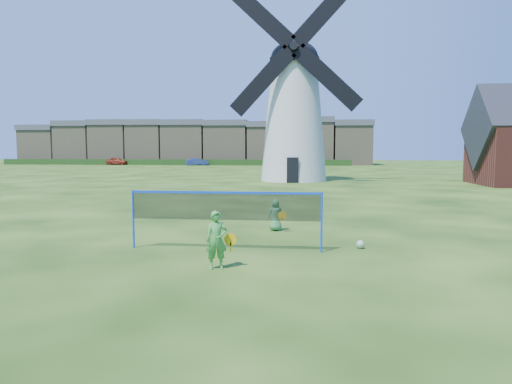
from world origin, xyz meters
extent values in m
plane|color=black|center=(0.00, 0.00, 0.00)|extent=(220.00, 220.00, 0.00)
ellipsoid|color=black|center=(0.44, 27.53, 10.21)|extent=(4.01, 4.01, 3.01)
cylinder|color=black|center=(0.44, 27.53, 10.21)|extent=(4.16, 4.16, 0.17)
cube|color=black|center=(0.44, 24.80, 1.02)|extent=(0.93, 0.11, 2.04)
cube|color=black|center=(0.44, 25.36, 4.64)|extent=(0.65, 0.11, 0.84)
cube|color=black|center=(0.44, 25.81, 7.61)|extent=(0.56, 0.11, 0.74)
cylinder|color=black|center=(0.44, 25.59, 10.77)|extent=(0.65, 1.11, 0.65)
cylinder|color=black|center=(0.44, 29.86, 11.05)|extent=(2.04, 0.11, 2.04)
cylinder|color=black|center=(0.44, 29.39, 11.05)|extent=(0.13, 1.67, 0.13)
cube|color=black|center=(2.91, 25.35, 13.42)|extent=(5.37, 0.09, 5.65)
cube|color=black|center=(-2.21, 25.35, 13.23)|extent=(5.65, 0.09, 5.37)
cube|color=black|center=(-2.02, 25.35, 8.12)|extent=(5.37, 0.09, 5.65)
cube|color=black|center=(3.09, 25.35, 8.30)|extent=(5.65, 0.09, 5.37)
cylinder|color=blue|center=(-3.06, 0.04, 0.78)|extent=(0.05, 0.05, 1.55)
cylinder|color=blue|center=(1.94, 0.04, 0.78)|extent=(0.05, 0.05, 1.55)
cube|color=black|center=(-0.56, 0.04, 1.15)|extent=(5.00, 0.01, 0.70)
cube|color=blue|center=(-0.56, 0.04, 1.52)|extent=(5.00, 0.02, 0.06)
imported|color=green|center=(-0.41, -1.87, 0.65)|extent=(0.54, 0.43, 1.29)
cylinder|color=#F3B00C|center=(-0.13, -1.69, 0.63)|extent=(0.28, 0.02, 0.28)
cube|color=#F3B00C|center=(-0.13, -1.69, 0.46)|extent=(0.03, 0.02, 0.20)
imported|color=#45904D|center=(0.56, 3.06, 0.52)|extent=(0.56, 0.41, 1.05)
cylinder|color=#F3B00C|center=(0.78, 2.84, 0.53)|extent=(0.28, 0.02, 0.28)
cube|color=#F3B00C|center=(0.78, 2.84, 0.36)|extent=(0.03, 0.02, 0.20)
sphere|color=green|center=(2.99, 0.61, 0.11)|extent=(0.22, 0.22, 0.22)
cube|color=#988565|center=(-48.65, 72.00, 3.14)|extent=(6.70, 8.00, 6.28)
cube|color=#4C4C54|center=(-48.65, 72.00, 6.78)|extent=(7.00, 8.40, 1.00)
cube|color=#988565|center=(-41.77, 72.00, 3.49)|extent=(6.45, 8.00, 6.99)
cube|color=#4C4C54|center=(-41.77, 72.00, 7.49)|extent=(6.75, 8.40, 1.00)
cube|color=#988565|center=(-34.86, 72.00, 3.57)|extent=(6.76, 8.00, 7.14)
cube|color=#4C4C54|center=(-34.86, 72.00, 7.64)|extent=(7.06, 8.40, 1.00)
cube|color=#988565|center=(-28.02, 72.00, 3.56)|extent=(6.32, 8.00, 7.11)
cube|color=#4C4C54|center=(-28.02, 72.00, 7.61)|extent=(6.62, 8.40, 1.00)
cube|color=#988565|center=(-20.79, 72.00, 3.52)|extent=(7.53, 8.00, 7.04)
cube|color=#4C4C54|center=(-20.79, 72.00, 7.54)|extent=(7.83, 8.40, 1.00)
cube|color=#988565|center=(-12.97, 72.00, 3.46)|extent=(7.52, 8.00, 6.91)
cube|color=#4C4C54|center=(-12.97, 72.00, 7.41)|extent=(7.82, 8.40, 1.00)
cube|color=#988565|center=(-5.06, 72.00, 3.32)|extent=(7.71, 8.00, 6.63)
cube|color=#4C4C54|center=(-5.06, 72.00, 7.13)|extent=(8.01, 8.40, 1.00)
cube|color=#988565|center=(2.60, 72.00, 3.69)|extent=(7.01, 8.00, 7.37)
cube|color=#4C4C54|center=(2.60, 72.00, 7.87)|extent=(7.31, 8.40, 1.00)
cube|color=#988565|center=(9.59, 72.00, 3.39)|extent=(6.37, 8.00, 6.79)
cube|color=#4C4C54|center=(9.59, 72.00, 7.29)|extent=(6.67, 8.40, 1.00)
cube|color=#193814|center=(-22.00, 66.00, 0.50)|extent=(62.00, 0.80, 1.00)
imported|color=maroon|center=(-31.65, 65.80, 0.66)|extent=(4.03, 2.01, 1.32)
imported|color=navy|center=(-17.00, 64.59, 0.63)|extent=(4.02, 2.35, 1.25)
camera|label=1|loc=(1.55, -11.64, 2.63)|focal=32.07mm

